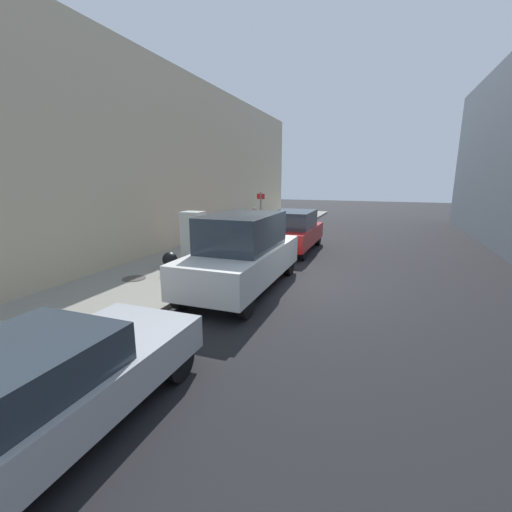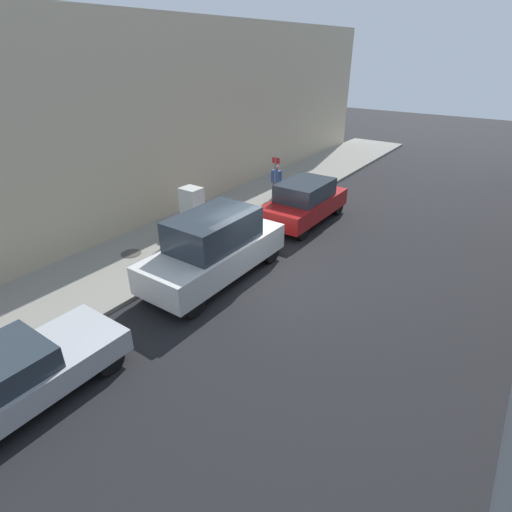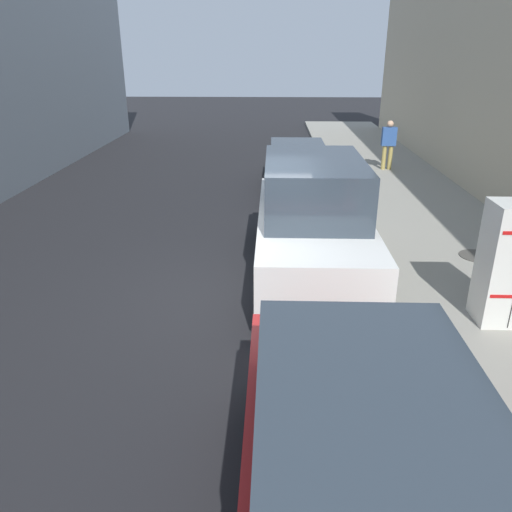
{
  "view_description": "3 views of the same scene",
  "coord_description": "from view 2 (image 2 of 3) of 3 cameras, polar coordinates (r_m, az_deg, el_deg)",
  "views": [
    {
      "loc": [
        2.35,
        -9.69,
        3.15
      ],
      "look_at": [
        -1.31,
        0.2,
        0.73
      ],
      "focal_mm": 24.0,
      "sensor_mm": 36.0,
      "label": 1
    },
    {
      "loc": [
        6.09,
        -9.22,
        6.54
      ],
      "look_at": [
        -0.15,
        -0.34,
        0.87
      ],
      "focal_mm": 28.0,
      "sensor_mm": 36.0,
      "label": 2
    },
    {
      "loc": [
        -0.54,
        7.72,
        3.92
      ],
      "look_at": [
        -0.28,
        -0.13,
        0.68
      ],
      "focal_mm": 35.0,
      "sensor_mm": 36.0,
      "label": 3
    }
  ],
  "objects": [
    {
      "name": "ground_plane",
      "position": [
        12.84,
        1.42,
        -3.02
      ],
      "size": [
        80.0,
        80.0,
        0.0
      ],
      "primitive_type": "plane",
      "color": "black"
    },
    {
      "name": "sidewalk_slab",
      "position": [
        15.32,
        -12.05,
        1.98
      ],
      "size": [
        3.81,
        44.0,
        0.14
      ],
      "primitive_type": "cube",
      "color": "gray",
      "rests_on": "ground"
    },
    {
      "name": "building_facade_near",
      "position": [
        16.36,
        -20.67,
        16.53
      ],
      "size": [
        1.92,
        39.6,
        7.73
      ],
      "primitive_type": "cube",
      "color": "beige",
      "rests_on": "ground"
    },
    {
      "name": "discarded_refrigerator",
      "position": [
        15.35,
        -9.04,
        6.32
      ],
      "size": [
        0.75,
        0.64,
        1.84
      ],
      "color": "silver",
      "rests_on": "sidewalk_slab"
    },
    {
      "name": "manhole_cover",
      "position": [
        14.65,
        -17.42,
        0.35
      ],
      "size": [
        0.7,
        0.7,
        0.02
      ],
      "primitive_type": "cylinder",
      "color": "#47443F",
      "rests_on": "sidewalk_slab"
    },
    {
      "name": "street_sign_post",
      "position": [
        17.47,
        2.76,
        10.75
      ],
      "size": [
        0.36,
        0.07,
        2.4
      ],
      "color": "slate",
      "rests_on": "sidewalk_slab"
    },
    {
      "name": "fire_hydrant",
      "position": [
        19.65,
        6.31,
        9.73
      ],
      "size": [
        0.22,
        0.22,
        0.84
      ],
      "color": "red",
      "rests_on": "sidewalk_slab"
    },
    {
      "name": "trash_bag",
      "position": [
        15.33,
        -12.39,
        3.29
      ],
      "size": [
        0.51,
        0.51,
        0.51
      ],
      "primitive_type": "sphere",
      "color": "black",
      "rests_on": "sidewalk_slab"
    },
    {
      "name": "pedestrian_walking_far",
      "position": [
        19.11,
        2.9,
        10.79
      ],
      "size": [
        0.45,
        0.22,
        1.56
      ],
      "rotation": [
        0.0,
        0.0,
        2.8
      ],
      "color": "#333338",
      "rests_on": "sidewalk_slab"
    },
    {
      "name": "parked_sedan_silver",
      "position": [
        9.61,
        -31.74,
        -14.75
      ],
      "size": [
        1.79,
        4.47,
        1.38
      ],
      "color": "silver",
      "rests_on": "ground"
    },
    {
      "name": "parked_van_white",
      "position": [
        12.34,
        -5.96,
        1.22
      ],
      "size": [
        1.95,
        5.07,
        2.17
      ],
      "color": "silver",
      "rests_on": "ground"
    },
    {
      "name": "parked_suv_red",
      "position": [
        16.78,
        6.93,
        7.75
      ],
      "size": [
        1.89,
        4.42,
        1.74
      ],
      "color": "red",
      "rests_on": "ground"
    }
  ]
}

